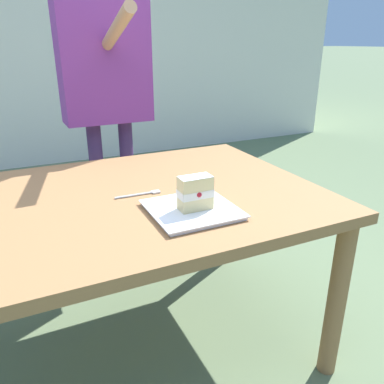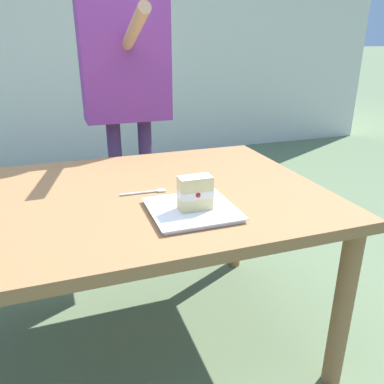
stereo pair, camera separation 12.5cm
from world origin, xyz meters
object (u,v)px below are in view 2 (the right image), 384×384
object	(u,v)px
diner_person	(126,69)
patio_table	(122,215)
dessert_fork	(146,192)
parked_car_near	(152,52)
parked_car_extra	(33,47)
dessert_plate	(192,210)
cake_slice	(195,193)

from	to	relation	value
diner_person	patio_table	bearing A→B (deg)	76.83
dessert_fork	parked_car_near	distance (m)	15.72
dessert_fork	parked_car_extra	bearing A→B (deg)	-87.28
dessert_fork	parked_car_extra	size ratio (longest dim) A/B	0.04
patio_table	dessert_plate	distance (m)	0.32
dessert_fork	dessert_plate	bearing A→B (deg)	115.83
parked_car_extra	dessert_plate	bearing A→B (deg)	92.93
diner_person	parked_car_near	bearing A→B (deg)	-104.18
cake_slice	parked_car_extra	size ratio (longest dim) A/B	0.02
dessert_plate	diner_person	world-z (taller)	diner_person
cake_slice	parked_car_extra	distance (m)	25.82
dessert_fork	parked_car_extra	world-z (taller)	parked_car_extra
dessert_plate	dessert_fork	xyz separation A→B (m)	(0.11, -0.22, -0.00)
dessert_fork	parked_car_near	bearing A→B (deg)	-103.79
dessert_plate	patio_table	bearing A→B (deg)	-49.90
patio_table	cake_slice	size ratio (longest dim) A/B	13.57
parked_car_near	dessert_plate	bearing A→B (deg)	76.76
cake_slice	parked_car_near	distance (m)	15.91
parked_car_extra	cake_slice	bearing A→B (deg)	92.95
patio_table	cake_slice	xyz separation A→B (m)	(-0.20, 0.25, 0.15)
dessert_plate	diner_person	bearing A→B (deg)	-88.90
patio_table	cake_slice	world-z (taller)	cake_slice
diner_person	cake_slice	bearing A→B (deg)	91.46
dessert_plate	parked_car_extra	bearing A→B (deg)	-87.07
parked_car_near	parked_car_extra	bearing A→B (deg)	-64.26
dessert_plate	parked_car_near	bearing A→B (deg)	-103.24
dessert_fork	parked_car_extra	distance (m)	25.58
diner_person	parked_car_extra	distance (m)	24.81
patio_table	parked_car_extra	distance (m)	25.56
dessert_plate	diner_person	size ratio (longest dim) A/B	0.17
patio_table	parked_car_near	xyz separation A→B (m)	(-3.84, -15.25, 0.18)
patio_table	parked_car_near	size ratio (longest dim) A/B	0.35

